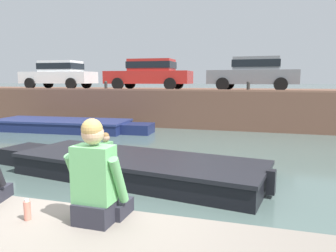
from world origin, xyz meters
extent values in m
plane|color=#4C605B|center=(0.00, 5.57, 0.00)|extent=(400.00, 400.00, 0.00)
cube|color=brown|center=(0.00, 14.14, 0.84)|extent=(60.00, 6.00, 1.68)
cube|color=brown|center=(0.00, 11.26, 1.72)|extent=(60.00, 0.24, 0.08)
cube|color=navy|center=(-6.54, 9.17, 0.20)|extent=(5.88, 2.39, 0.39)
cube|color=navy|center=(-3.10, 9.42, 0.20)|extent=(1.23, 1.17, 0.39)
cube|color=navy|center=(-6.54, 9.17, 0.43)|extent=(5.95, 2.45, 0.08)
cube|color=brown|center=(-6.97, 9.14, 0.33)|extent=(0.37, 1.80, 0.06)
cube|color=black|center=(-0.80, 3.66, 0.20)|extent=(5.74, 2.66, 0.41)
cube|color=black|center=(-4.08, 4.16, 0.20)|extent=(1.25, 1.17, 0.41)
cube|color=black|center=(-0.80, 3.66, 0.45)|extent=(5.81, 2.72, 0.08)
cube|color=brown|center=(-0.39, 3.59, 0.35)|extent=(0.49, 1.67, 0.06)
cube|color=black|center=(2.03, 3.22, 0.30)|extent=(0.19, 0.22, 0.45)
cube|color=#66B26B|center=(-1.62, 3.78, 0.53)|extent=(0.25, 0.35, 0.44)
sphere|color=tan|center=(-1.62, 3.78, 0.85)|extent=(0.19, 0.19, 0.19)
sphere|color=olive|center=(-1.62, 3.78, 0.89)|extent=(0.17, 0.17, 0.17)
cube|color=white|center=(-9.40, 13.21, 2.30)|extent=(4.13, 1.86, 0.64)
cube|color=white|center=(-9.24, 13.22, 2.92)|extent=(2.10, 1.56, 0.60)
cube|color=black|center=(-9.24, 13.22, 2.92)|extent=(2.18, 1.60, 0.33)
cylinder|color=black|center=(-10.62, 12.30, 1.98)|extent=(0.61, 0.21, 0.60)
cylinder|color=black|center=(-10.70, 14.00, 1.98)|extent=(0.61, 0.21, 0.60)
cylinder|color=black|center=(-8.11, 12.42, 1.98)|extent=(0.61, 0.21, 0.60)
cylinder|color=black|center=(-8.19, 14.12, 1.98)|extent=(0.61, 0.21, 0.60)
cube|color=#B2231E|center=(-4.00, 13.21, 2.30)|extent=(4.46, 1.83, 0.64)
cube|color=#B2231E|center=(-3.83, 13.22, 2.92)|extent=(2.25, 1.55, 0.60)
cube|color=black|center=(-3.83, 13.22, 2.92)|extent=(2.34, 1.59, 0.33)
cylinder|color=black|center=(-5.33, 12.30, 1.98)|extent=(0.61, 0.20, 0.60)
cylinder|color=black|center=(-5.40, 14.01, 1.98)|extent=(0.61, 0.20, 0.60)
cylinder|color=black|center=(-2.61, 12.41, 1.98)|extent=(0.61, 0.20, 0.60)
cylinder|color=black|center=(-2.67, 14.11, 1.98)|extent=(0.61, 0.20, 0.60)
cube|color=slate|center=(1.23, 13.21, 2.30)|extent=(4.16, 1.91, 0.64)
cube|color=slate|center=(1.39, 13.20, 2.92)|extent=(2.10, 1.62, 0.60)
cube|color=black|center=(1.39, 13.20, 2.92)|extent=(2.19, 1.66, 0.33)
cylinder|color=black|center=(-0.07, 12.36, 1.98)|extent=(0.61, 0.20, 0.60)
cylinder|color=black|center=(-0.01, 14.15, 1.98)|extent=(0.61, 0.20, 0.60)
cylinder|color=black|center=(2.46, 12.26, 1.98)|extent=(0.61, 0.20, 0.60)
cylinder|color=black|center=(2.53, 14.06, 1.98)|extent=(0.61, 0.20, 0.60)
cylinder|color=#2D2B28|center=(-5.52, 11.39, 1.85)|extent=(0.14, 0.14, 0.35)
sphere|color=#2D2B28|center=(-5.52, 11.39, 2.05)|extent=(0.15, 0.15, 0.15)
cylinder|color=#2D2B28|center=(1.14, 11.39, 1.85)|extent=(0.14, 0.14, 0.35)
sphere|color=#2D2B28|center=(1.14, 11.39, 2.05)|extent=(0.15, 0.15, 0.15)
cube|color=#282833|center=(0.43, -0.36, 0.96)|extent=(0.34, 0.28, 0.20)
cube|color=#282833|center=(0.43, -0.14, 0.93)|extent=(0.44, 0.33, 0.14)
cube|color=#66B26B|center=(0.43, -0.36, 1.32)|extent=(0.36, 0.23, 0.52)
cylinder|color=#66B26B|center=(0.65, -0.31, 1.27)|extent=(0.09, 0.29, 0.47)
cylinder|color=#66B26B|center=(0.21, -0.31, 1.27)|extent=(0.09, 0.29, 0.47)
sphere|color=tan|center=(0.43, -0.36, 1.69)|extent=(0.20, 0.20, 0.20)
sphere|color=tan|center=(0.43, -0.37, 1.73)|extent=(0.19, 0.19, 0.19)
cylinder|color=#E07F6B|center=(-0.21, -0.49, 0.95)|extent=(0.06, 0.06, 0.18)
cylinder|color=white|center=(-0.21, -0.49, 1.06)|extent=(0.04, 0.04, 0.02)
camera|label=1|loc=(1.89, -2.90, 2.16)|focal=35.00mm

